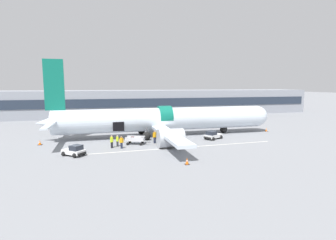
{
  "coord_description": "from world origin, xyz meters",
  "views": [
    {
      "loc": [
        -10.25,
        -39.06,
        8.38
      ],
      "look_at": [
        0.14,
        0.41,
        2.94
      ],
      "focal_mm": 28.0,
      "sensor_mm": 36.0,
      "label": 1
    }
  ],
  "objects_px": {
    "ground_crew_marshal": "(155,137)",
    "ground_crew_driver": "(112,141)",
    "baggage_tug_mid": "(74,151)",
    "baggage_cart_loading": "(136,140)",
    "baggage_tug_lead": "(213,135)",
    "ground_crew_supervisor": "(163,138)",
    "ground_crew_loader_a": "(158,135)",
    "ground_crew_helper": "(121,142)",
    "ground_crew_loader_b": "(117,141)",
    "airplane": "(162,120)"
  },
  "relations": [
    {
      "from": "baggage_cart_loading",
      "to": "ground_crew_driver",
      "type": "distance_m",
      "value": 3.72
    },
    {
      "from": "baggage_tug_lead",
      "to": "ground_crew_supervisor",
      "type": "distance_m",
      "value": 8.51
    },
    {
      "from": "baggage_tug_lead",
      "to": "ground_crew_loader_b",
      "type": "xyz_separation_m",
      "value": [
        -14.81,
        -1.34,
        0.24
      ]
    },
    {
      "from": "ground_crew_supervisor",
      "to": "ground_crew_loader_a",
      "type": "bearing_deg",
      "value": 98.66
    },
    {
      "from": "ground_crew_loader_b",
      "to": "ground_crew_marshal",
      "type": "relative_size",
      "value": 0.85
    },
    {
      "from": "ground_crew_driver",
      "to": "ground_crew_loader_a",
      "type": "bearing_deg",
      "value": 21.19
    },
    {
      "from": "ground_crew_helper",
      "to": "baggage_cart_loading",
      "type": "bearing_deg",
      "value": 42.84
    },
    {
      "from": "ground_crew_marshal",
      "to": "ground_crew_loader_a",
      "type": "bearing_deg",
      "value": 59.94
    },
    {
      "from": "baggage_tug_mid",
      "to": "ground_crew_supervisor",
      "type": "bearing_deg",
      "value": 16.35
    },
    {
      "from": "baggage_cart_loading",
      "to": "ground_crew_loader_b",
      "type": "bearing_deg",
      "value": -163.73
    },
    {
      "from": "ground_crew_helper",
      "to": "ground_crew_marshal",
      "type": "distance_m",
      "value": 5.34
    },
    {
      "from": "baggage_tug_mid",
      "to": "ground_crew_marshal",
      "type": "distance_m",
      "value": 11.53
    },
    {
      "from": "baggage_cart_loading",
      "to": "ground_crew_loader_a",
      "type": "height_order",
      "value": "ground_crew_loader_a"
    },
    {
      "from": "airplane",
      "to": "ground_crew_loader_a",
      "type": "xyz_separation_m",
      "value": [
        -1.53,
        -3.77,
        -1.81
      ]
    },
    {
      "from": "airplane",
      "to": "ground_crew_driver",
      "type": "relative_size",
      "value": 22.48
    },
    {
      "from": "ground_crew_helper",
      "to": "ground_crew_marshal",
      "type": "relative_size",
      "value": 0.9
    },
    {
      "from": "ground_crew_loader_a",
      "to": "ground_crew_loader_b",
      "type": "relative_size",
      "value": 1.1
    },
    {
      "from": "ground_crew_loader_a",
      "to": "ground_crew_helper",
      "type": "relative_size",
      "value": 1.04
    },
    {
      "from": "baggage_tug_lead",
      "to": "ground_crew_loader_b",
      "type": "distance_m",
      "value": 14.87
    },
    {
      "from": "baggage_tug_mid",
      "to": "ground_crew_helper",
      "type": "height_order",
      "value": "ground_crew_helper"
    },
    {
      "from": "baggage_tug_mid",
      "to": "baggage_cart_loading",
      "type": "relative_size",
      "value": 0.82
    },
    {
      "from": "baggage_tug_lead",
      "to": "ground_crew_supervisor",
      "type": "xyz_separation_m",
      "value": [
        -8.4,
        -1.37,
        0.26
      ]
    },
    {
      "from": "ground_crew_loader_b",
      "to": "ground_crew_helper",
      "type": "height_order",
      "value": "ground_crew_helper"
    },
    {
      "from": "ground_crew_supervisor",
      "to": "ground_crew_driver",
      "type": "bearing_deg",
      "value": -175.08
    },
    {
      "from": "baggage_cart_loading",
      "to": "ground_crew_loader_b",
      "type": "xyz_separation_m",
      "value": [
        -2.63,
        -0.77,
        0.28
      ]
    },
    {
      "from": "ground_crew_loader_b",
      "to": "ground_crew_driver",
      "type": "relative_size",
      "value": 0.91
    },
    {
      "from": "baggage_cart_loading",
      "to": "ground_crew_supervisor",
      "type": "height_order",
      "value": "ground_crew_supervisor"
    },
    {
      "from": "airplane",
      "to": "ground_crew_supervisor",
      "type": "height_order",
      "value": "airplane"
    },
    {
      "from": "ground_crew_marshal",
      "to": "ground_crew_loader_b",
      "type": "bearing_deg",
      "value": -171.68
    },
    {
      "from": "ground_crew_driver",
      "to": "ground_crew_marshal",
      "type": "bearing_deg",
      "value": 13.06
    },
    {
      "from": "ground_crew_supervisor",
      "to": "ground_crew_helper",
      "type": "relative_size",
      "value": 0.96
    },
    {
      "from": "baggage_cart_loading",
      "to": "ground_crew_driver",
      "type": "height_order",
      "value": "ground_crew_driver"
    },
    {
      "from": "airplane",
      "to": "ground_crew_supervisor",
      "type": "distance_m",
      "value": 6.24
    },
    {
      "from": "ground_crew_loader_a",
      "to": "ground_crew_helper",
      "type": "bearing_deg",
      "value": -149.83
    },
    {
      "from": "ground_crew_marshal",
      "to": "ground_crew_driver",
      "type": "bearing_deg",
      "value": -166.94
    },
    {
      "from": "baggage_tug_lead",
      "to": "ground_crew_driver",
      "type": "xyz_separation_m",
      "value": [
        -15.6,
        -1.99,
        0.32
      ]
    },
    {
      "from": "ground_crew_loader_b",
      "to": "ground_crew_driver",
      "type": "height_order",
      "value": "ground_crew_driver"
    },
    {
      "from": "airplane",
      "to": "baggage_cart_loading",
      "type": "xyz_separation_m",
      "value": [
        -4.99,
        -5.03,
        -2.17
      ]
    },
    {
      "from": "ground_crew_helper",
      "to": "ground_crew_loader_b",
      "type": "bearing_deg",
      "value": 109.53
    },
    {
      "from": "ground_crew_loader_a",
      "to": "ground_crew_marshal",
      "type": "xyz_separation_m",
      "value": [
        -0.72,
        -1.24,
        0.06
      ]
    },
    {
      "from": "airplane",
      "to": "baggage_tug_mid",
      "type": "height_order",
      "value": "airplane"
    },
    {
      "from": "ground_crew_loader_b",
      "to": "ground_crew_marshal",
      "type": "bearing_deg",
      "value": 8.32
    },
    {
      "from": "baggage_tug_lead",
      "to": "baggage_cart_loading",
      "type": "bearing_deg",
      "value": -177.31
    },
    {
      "from": "ground_crew_driver",
      "to": "ground_crew_marshal",
      "type": "relative_size",
      "value": 0.94
    },
    {
      "from": "baggage_tug_mid",
      "to": "ground_crew_loader_b",
      "type": "relative_size",
      "value": 1.89
    },
    {
      "from": "baggage_cart_loading",
      "to": "baggage_tug_mid",
      "type": "bearing_deg",
      "value": -151.96
    },
    {
      "from": "ground_crew_supervisor",
      "to": "ground_crew_helper",
      "type": "bearing_deg",
      "value": -168.32
    },
    {
      "from": "baggage_cart_loading",
      "to": "ground_crew_marshal",
      "type": "distance_m",
      "value": 2.78
    },
    {
      "from": "ground_crew_driver",
      "to": "ground_crew_helper",
      "type": "distance_m",
      "value": 1.38
    },
    {
      "from": "airplane",
      "to": "baggage_tug_mid",
      "type": "xyz_separation_m",
      "value": [
        -12.95,
        -9.27,
        -2.15
      ]
    }
  ]
}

